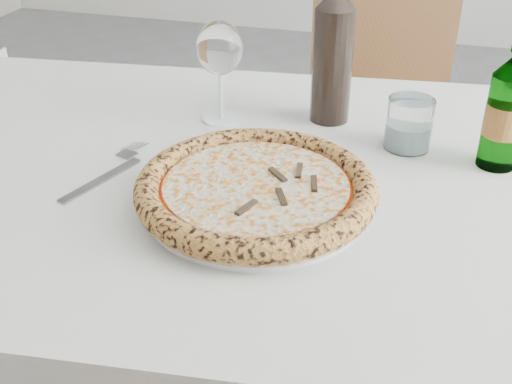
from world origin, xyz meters
TOP-DOWN VIEW (x-y plane):
  - dining_table at (0.21, -0.19)m, footprint 1.50×0.99m
  - chair_far at (0.29, 0.65)m, footprint 0.45×0.45m
  - plate at (0.21, -0.29)m, footprint 0.30×0.30m
  - pizza at (0.21, -0.29)m, footprint 0.33×0.33m
  - fork at (-0.03, -0.27)m, footprint 0.06×0.22m
  - wine_glass at (0.07, -0.04)m, footprint 0.08×0.08m
  - tumbler at (0.39, -0.05)m, footprint 0.07×0.07m
  - beer_bottle at (0.53, -0.08)m, footprint 0.06×0.06m
  - wine_bottle at (0.25, 0.02)m, footprint 0.07×0.07m

SIDE VIEW (x-z plane):
  - chair_far at x=0.29m, z-range 0.07..1.00m
  - dining_table at x=0.21m, z-range 0.29..1.04m
  - fork at x=-0.03m, z-range 0.76..0.76m
  - plate at x=0.21m, z-range 0.76..0.77m
  - pizza at x=0.21m, z-range 0.77..0.80m
  - tumbler at x=0.39m, z-range 0.75..0.83m
  - beer_bottle at x=0.53m, z-range 0.73..0.96m
  - wine_bottle at x=0.25m, z-range 0.74..1.01m
  - wine_glass at x=0.07m, z-range 0.79..0.97m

